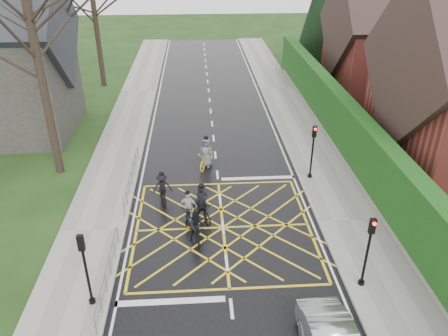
{
  "coord_description": "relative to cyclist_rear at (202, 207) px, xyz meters",
  "views": [
    {
      "loc": [
        -1.02,
        -16.53,
        12.17
      ],
      "look_at": [
        0.27,
        3.42,
        1.3
      ],
      "focal_mm": 35.0,
      "sensor_mm": 36.0,
      "label": 1
    }
  ],
  "objects": [
    {
      "name": "cyclist_rear",
      "position": [
        0.0,
        0.0,
        0.0
      ],
      "size": [
        1.41,
        2.05,
        1.89
      ],
      "rotation": [
        0.0,
        0.0,
        0.42
      ],
      "color": "black",
      "rests_on": "ground"
    },
    {
      "name": "traffic_light_sw",
      "position": [
        -4.15,
        -5.34,
        1.05
      ],
      "size": [
        0.24,
        0.31,
        3.21
      ],
      "color": "black",
      "rests_on": "ground"
    },
    {
      "name": "hedge",
      "position": [
        8.7,
        5.15,
        1.49
      ],
      "size": [
        0.9,
        38.0,
        2.8
      ],
      "primitive_type": "cube",
      "color": "#0F3A10",
      "rests_on": "stone_wall"
    },
    {
      "name": "cyclist_mid",
      "position": [
        -1.96,
        1.68,
        -0.01
      ],
      "size": [
        1.07,
        1.78,
        1.66
      ],
      "rotation": [
        0.0,
        0.0,
        0.17
      ],
      "color": "black",
      "rests_on": "ground"
    },
    {
      "name": "tree_near",
      "position": [
        -8.05,
        5.15,
        7.3
      ],
      "size": [
        9.24,
        9.24,
        11.44
      ],
      "color": "black",
      "rests_on": "ground"
    },
    {
      "name": "house_far",
      "position": [
        15.71,
        17.15,
        3.75
      ],
      "size": [
        9.8,
        8.8,
        10.3
      ],
      "color": "maroon",
      "rests_on": "ground"
    },
    {
      "name": "railing_south",
      "position": [
        -3.7,
        -4.35,
        0.17
      ],
      "size": [
        0.05,
        5.04,
        1.03
      ],
      "color": "slate",
      "rests_on": "ground"
    },
    {
      "name": "traffic_light_se",
      "position": [
        6.05,
        -5.05,
        1.05
      ],
      "size": [
        0.24,
        0.31,
        3.21
      ],
      "rotation": [
        0.0,
        0.0,
        3.14
      ],
      "color": "black",
      "rests_on": "ground"
    },
    {
      "name": "sidewalk_right",
      "position": [
        6.95,
        -0.85,
        -0.54
      ],
      "size": [
        3.0,
        80.0,
        0.15
      ],
      "primitive_type": "cube",
      "color": "gray",
      "rests_on": "ground"
    },
    {
      "name": "cyclist_lead",
      "position": [
        0.37,
        5.22,
        0.06
      ],
      "size": [
        1.36,
        2.12,
        1.95
      ],
      "rotation": [
        0.0,
        0.0,
        -0.36
      ],
      "color": "gold",
      "rests_on": "ground"
    },
    {
      "name": "cyclist_front",
      "position": [
        -0.65,
        -0.15,
        -0.01
      ],
      "size": [
        0.92,
        1.68,
        1.64
      ],
      "rotation": [
        0.0,
        0.0,
        -0.14
      ],
      "color": "black",
      "rests_on": "ground"
    },
    {
      "name": "ground",
      "position": [
        0.95,
        -0.85,
        -0.61
      ],
      "size": [
        120.0,
        120.0,
        0.0
      ],
      "primitive_type": "plane",
      "color": "black",
      "rests_on": "ground"
    },
    {
      "name": "tree_far",
      "position": [
        -8.35,
        21.15,
        6.58
      ],
      "size": [
        8.4,
        8.4,
        10.4
      ],
      "color": "black",
      "rests_on": "ground"
    },
    {
      "name": "traffic_light_ne",
      "position": [
        6.05,
        3.35,
        1.05
      ],
      "size": [
        0.24,
        0.31,
        3.21
      ],
      "rotation": [
        0.0,
        0.0,
        3.14
      ],
      "color": "black",
      "rests_on": "ground"
    },
    {
      "name": "road",
      "position": [
        0.95,
        -0.85,
        -0.61
      ],
      "size": [
        9.0,
        80.0,
        0.01
      ],
      "primitive_type": "cube",
      "color": "black",
      "rests_on": "ground"
    },
    {
      "name": "railing_north",
      "position": [
        -3.7,
        3.15,
        0.17
      ],
      "size": [
        0.05,
        6.04,
        1.03
      ],
      "color": "slate",
      "rests_on": "ground"
    },
    {
      "name": "conifer",
      "position": [
        11.7,
        25.15,
        4.38
      ],
      "size": [
        4.6,
        4.6,
        10.0
      ],
      "color": "black",
      "rests_on": "ground"
    },
    {
      "name": "cyclist_back",
      "position": [
        -0.25,
        -1.76,
        0.02
      ],
      "size": [
        0.8,
        1.7,
        1.67
      ],
      "rotation": [
        0.0,
        0.0,
        0.11
      ],
      "color": "black",
      "rests_on": "ground"
    },
    {
      "name": "sidewalk_left",
      "position": [
        -5.05,
        -0.85,
        -0.54
      ],
      "size": [
        3.0,
        80.0,
        0.15
      ],
      "primitive_type": "cube",
      "color": "gray",
      "rests_on": "ground"
    },
    {
      "name": "stone_wall",
      "position": [
        8.7,
        5.15,
        -0.26
      ],
      "size": [
        0.5,
        38.0,
        0.7
      ],
      "primitive_type": "cube",
      "color": "slate",
      "rests_on": "ground"
    }
  ]
}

